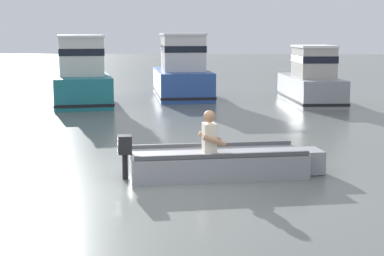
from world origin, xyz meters
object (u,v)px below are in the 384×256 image
(rowboat_with_person, at_px, (221,162))
(moored_boat_teal, at_px, (81,78))
(moored_boat_grey, at_px, (311,81))
(moored_boat_blue, at_px, (182,74))

(rowboat_with_person, relative_size, moored_boat_teal, 0.66)
(moored_boat_teal, distance_m, moored_boat_grey, 8.33)
(rowboat_with_person, distance_m, moored_boat_teal, 12.10)
(rowboat_with_person, bearing_deg, moored_boat_grey, 72.60)
(moored_boat_blue, bearing_deg, moored_boat_grey, -19.19)
(moored_boat_teal, relative_size, moored_boat_grey, 1.20)
(moored_boat_teal, xyz_separation_m, moored_boat_grey, (8.33, 0.26, -0.13))
(rowboat_with_person, height_order, moored_boat_teal, moored_boat_teal)
(moored_boat_blue, distance_m, moored_boat_grey, 5.03)
(moored_boat_teal, bearing_deg, moored_boat_grey, 1.80)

